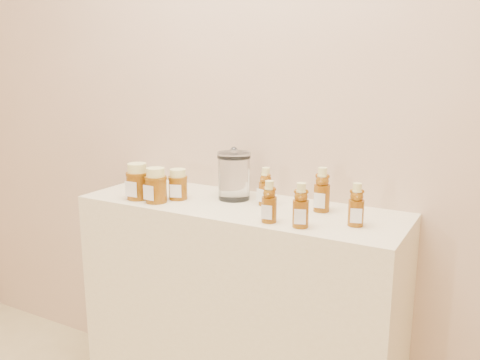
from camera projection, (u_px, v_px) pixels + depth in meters
The scene contains 11 objects.
wall_back at pixel (265, 77), 1.91m from camera, with size 3.50×0.02×2.70m, color tan.
display_table at pixel (239, 318), 1.94m from camera, with size 1.20×0.40×0.90m, color beige.
bear_bottle_back_left at pixel (266, 184), 1.82m from camera, with size 0.05×0.05×0.16m, color #693608, non-canonical shape.
bear_bottle_back_mid at pixel (322, 187), 1.74m from camera, with size 0.06×0.06×0.17m, color #693608, non-canonical shape.
bear_bottle_back_right at pixel (356, 202), 1.58m from camera, with size 0.05×0.05×0.16m, color #693608, non-canonical shape.
bear_bottle_front_left at pixel (269, 199), 1.62m from camera, with size 0.05×0.05×0.15m, color #693608, non-canonical shape.
bear_bottle_front_right at pixel (301, 202), 1.57m from camera, with size 0.05×0.05×0.16m, color #693608, non-canonical shape.
honey_jar_left at pixel (138, 181), 1.91m from camera, with size 0.09×0.09×0.14m, color #693608, non-canonical shape.
honey_jar_back at pixel (178, 184), 1.91m from camera, with size 0.07×0.07×0.11m, color #693608, non-canonical shape.
honey_jar_front at pixel (156, 185), 1.86m from camera, with size 0.08×0.08×0.13m, color #693608, non-canonical shape.
glass_canister at pixel (234, 174), 1.90m from camera, with size 0.13×0.13×0.19m, color white, non-canonical shape.
Camera 1 is at (0.86, -0.00, 1.40)m, focal length 38.00 mm.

